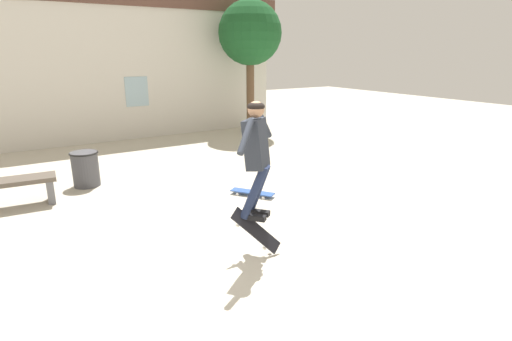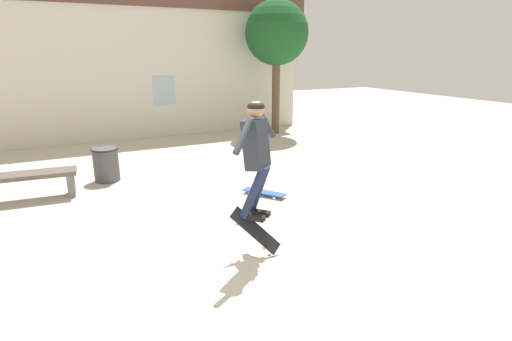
{
  "view_description": "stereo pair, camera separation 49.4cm",
  "coord_description": "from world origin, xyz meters",
  "views": [
    {
      "loc": [
        -2.13,
        -4.48,
        2.65
      ],
      "look_at": [
        0.48,
        -0.29,
        1.17
      ],
      "focal_mm": 28.0,
      "sensor_mm": 36.0,
      "label": 1
    },
    {
      "loc": [
        -1.7,
        -4.72,
        2.65
      ],
      "look_at": [
        0.48,
        -0.29,
        1.17
      ],
      "focal_mm": 28.0,
      "sensor_mm": 36.0,
      "label": 2
    }
  ],
  "objects": [
    {
      "name": "ground_plane",
      "position": [
        0.0,
        0.0,
        0.0
      ],
      "size": [
        40.0,
        40.0,
        0.0
      ],
      "primitive_type": "plane",
      "color": "beige"
    },
    {
      "name": "trash_bin",
      "position": [
        -0.96,
        3.97,
        0.38
      ],
      "size": [
        0.56,
        0.56,
        0.71
      ],
      "color": "#47474C",
      "rests_on": "ground_plane"
    },
    {
      "name": "tree_right",
      "position": [
        4.79,
        6.97,
        3.19
      ],
      "size": [
        2.02,
        2.02,
        4.24
      ],
      "color": "brown",
      "rests_on": "ground_plane"
    },
    {
      "name": "skater",
      "position": [
        0.48,
        -0.29,
        1.45
      ],
      "size": [
        0.95,
        0.79,
        1.55
      ],
      "rotation": [
        0.0,
        0.0,
        -0.89
      ],
      "color": "#282D38"
    },
    {
      "name": "skateboard_resting",
      "position": [
        1.62,
        1.66,
        0.07
      ],
      "size": [
        0.66,
        0.82,
        0.08
      ],
      "rotation": [
        0.0,
        0.0,
        5.33
      ],
      "color": "#2D519E",
      "rests_on": "ground_plane"
    },
    {
      "name": "building_backdrop",
      "position": [
        -0.02,
        8.28,
        2.29
      ],
      "size": [
        12.92,
        0.52,
        5.34
      ],
      "color": "beige",
      "rests_on": "ground_plane"
    },
    {
      "name": "skateboard_flipping",
      "position": [
        0.44,
        -0.36,
        0.36
      ],
      "size": [
        0.66,
        0.35,
        0.67
      ],
      "rotation": [
        0.0,
        0.0,
        -0.45
      ],
      "color": "black"
    }
  ]
}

